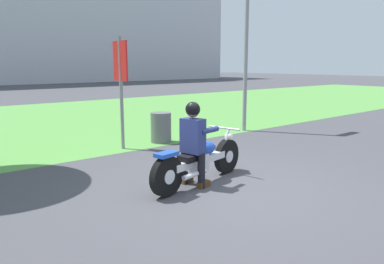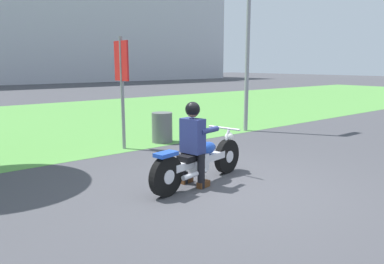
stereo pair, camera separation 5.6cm
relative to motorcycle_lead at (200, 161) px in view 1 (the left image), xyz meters
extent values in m
plane|color=#424247|center=(0.13, -0.45, -0.39)|extent=(120.00, 120.00, 0.00)
cube|color=#549342|center=(0.13, 8.74, -0.38)|extent=(60.00, 12.00, 0.01)
cylinder|color=black|center=(0.78, 0.15, -0.07)|extent=(0.64, 0.24, 0.62)
cylinder|color=silver|center=(0.78, 0.15, -0.07)|extent=(0.24, 0.18, 0.22)
cylinder|color=black|center=(-0.80, -0.15, -0.07)|extent=(0.64, 0.24, 0.62)
cylinder|color=silver|center=(-0.80, -0.15, -0.07)|extent=(0.24, 0.18, 0.22)
cube|color=silver|center=(-0.01, 0.00, 0.01)|extent=(1.29, 0.38, 0.12)
cube|color=silver|center=(-0.06, -0.01, -0.01)|extent=(0.36, 0.30, 0.28)
ellipsoid|color=#1E47B2|center=(0.17, 0.04, 0.19)|extent=(0.48, 0.32, 0.22)
cube|color=black|center=(-0.22, -0.04, 0.11)|extent=(0.48, 0.32, 0.10)
cube|color=#1E47B2|center=(-0.80, -0.15, 0.27)|extent=(0.39, 0.27, 0.06)
cylinder|color=silver|center=(0.73, 0.14, 0.18)|extent=(0.26, 0.10, 0.53)
cylinder|color=silver|center=(0.68, 0.14, 0.47)|extent=(0.16, 0.65, 0.04)
sphere|color=white|center=(0.84, 0.17, 0.29)|extent=(0.16, 0.16, 0.16)
cylinder|color=silver|center=(-0.28, -0.19, -0.13)|extent=(0.56, 0.18, 0.08)
cylinder|color=black|center=(-0.22, 0.14, -0.10)|extent=(0.12, 0.12, 0.56)
cube|color=#593319|center=(-0.16, 0.15, -0.34)|extent=(0.25, 0.14, 0.10)
cylinder|color=black|center=(-0.15, -0.21, -0.10)|extent=(0.12, 0.12, 0.56)
cube|color=#593319|center=(-0.09, -0.20, -0.34)|extent=(0.25, 0.14, 0.10)
cube|color=navy|center=(-0.18, -0.03, 0.46)|extent=(0.29, 0.42, 0.56)
cylinder|color=navy|center=(0.00, 0.18, 0.54)|extent=(0.43, 0.17, 0.09)
cylinder|color=navy|center=(0.06, -0.16, 0.54)|extent=(0.43, 0.17, 0.09)
sphere|color=#996B4C|center=(-0.18, -0.03, 0.86)|extent=(0.20, 0.20, 0.20)
sphere|color=black|center=(-0.18, -0.03, 0.89)|extent=(0.24, 0.24, 0.24)
cylinder|color=gray|center=(4.30, 2.95, 2.36)|extent=(0.12, 0.12, 5.50)
cylinder|color=#595E5B|center=(1.40, 3.15, 0.00)|extent=(0.52, 0.52, 0.77)
cylinder|color=gray|center=(0.27, 3.11, 0.91)|extent=(0.08, 0.08, 2.60)
cube|color=red|center=(0.27, 3.11, 1.66)|extent=(0.04, 0.60, 0.90)
camera|label=1|loc=(-3.91, -4.53, 1.59)|focal=34.58mm
camera|label=2|loc=(-3.87, -4.57, 1.59)|focal=34.58mm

